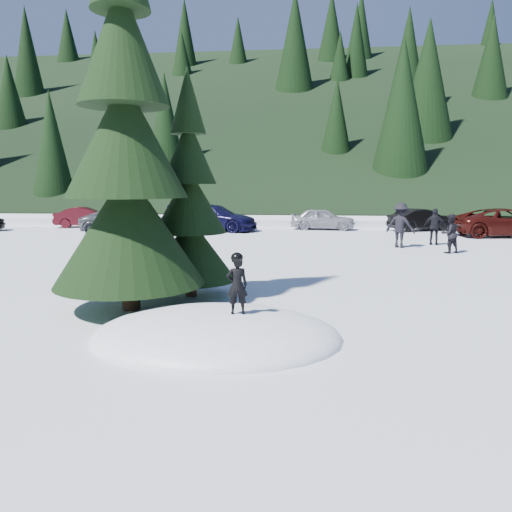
# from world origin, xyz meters

# --- Properties ---
(ground) EXTENTS (200.00, 200.00, 0.00)m
(ground) POSITION_xyz_m (0.00, 0.00, 0.00)
(ground) COLOR white
(ground) RESTS_ON ground
(snow_mound) EXTENTS (4.48, 3.52, 0.96)m
(snow_mound) POSITION_xyz_m (0.00, 0.00, 0.00)
(snow_mound) COLOR white
(snow_mound) RESTS_ON ground
(forest_hillside) EXTENTS (200.00, 60.00, 25.00)m
(forest_hillside) POSITION_xyz_m (0.00, 54.00, 12.50)
(forest_hillside) COLOR black
(forest_hillside) RESTS_ON ground
(spruce_tall) EXTENTS (3.20, 3.20, 8.60)m
(spruce_tall) POSITION_xyz_m (-2.20, 1.80, 3.32)
(spruce_tall) COLOR black
(spruce_tall) RESTS_ON ground
(spruce_short) EXTENTS (2.20, 2.20, 5.37)m
(spruce_short) POSITION_xyz_m (-1.20, 3.20, 2.10)
(spruce_short) COLOR black
(spruce_short) RESTS_ON ground
(child_skier) EXTENTS (0.41, 0.32, 1.00)m
(child_skier) POSITION_xyz_m (0.39, -0.09, 0.98)
(child_skier) COLOR black
(child_skier) RESTS_ON snow_mound
(adult_0) EXTENTS (0.90, 0.81, 1.53)m
(adult_0) POSITION_xyz_m (7.12, 11.52, 0.76)
(adult_0) COLOR black
(adult_0) RESTS_ON ground
(adult_1) EXTENTS (1.02, 0.64, 1.61)m
(adult_1) POSITION_xyz_m (7.20, 14.11, 0.81)
(adult_1) COLOR black
(adult_1) RESTS_ON ground
(adult_2) EXTENTS (1.41, 1.20, 1.90)m
(adult_2) POSITION_xyz_m (5.52, 13.07, 0.95)
(adult_2) COLOR black
(adult_2) RESTS_ON ground
(car_1) EXTENTS (3.95, 2.28, 1.23)m
(car_1) POSITION_xyz_m (-12.00, 21.18, 0.62)
(car_1) COLOR #3F0B11
(car_1) RESTS_ON ground
(car_2) EXTENTS (5.17, 3.18, 1.34)m
(car_2) POSITION_xyz_m (-8.21, 17.86, 0.67)
(car_2) COLOR #515559
(car_2) RESTS_ON ground
(car_3) EXTENTS (5.49, 3.42, 1.49)m
(car_3) POSITION_xyz_m (-3.71, 19.68, 0.74)
(car_3) COLOR black
(car_3) RESTS_ON ground
(car_4) EXTENTS (3.84, 1.86, 1.26)m
(car_4) POSITION_xyz_m (2.53, 20.98, 0.63)
(car_4) COLOR gray
(car_4) RESTS_ON ground
(car_5) EXTENTS (4.00, 2.77, 1.25)m
(car_5) POSITION_xyz_m (8.11, 20.85, 0.63)
(car_5) COLOR black
(car_5) RESTS_ON ground
(car_6) EXTENTS (5.28, 2.65, 1.44)m
(car_6) POSITION_xyz_m (11.72, 17.98, 0.72)
(car_6) COLOR #350D09
(car_6) RESTS_ON ground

